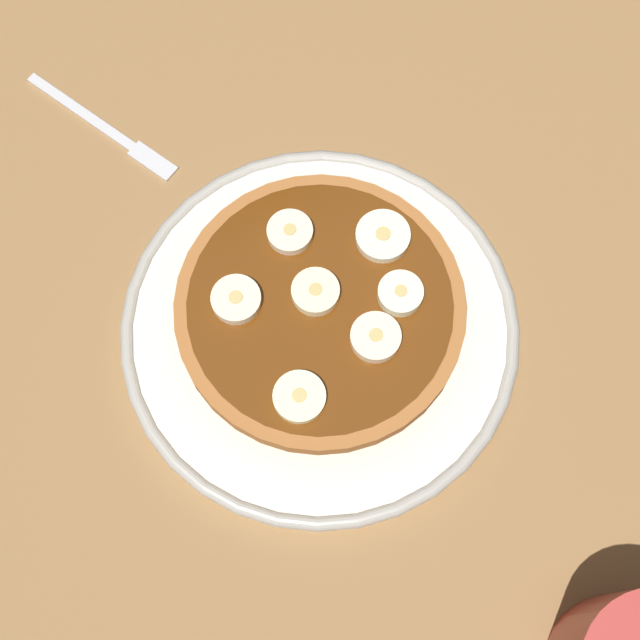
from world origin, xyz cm
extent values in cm
cube|color=olive|center=(0.00, 0.00, -1.50)|extent=(140.00, 140.00, 3.00)
cylinder|color=silver|center=(0.00, 0.00, 0.64)|extent=(25.08, 25.08, 1.29)
torus|color=#A19E96|center=(0.00, 0.00, 1.10)|extent=(25.23, 25.23, 0.90)
cylinder|color=olive|center=(-0.56, 0.02, 1.94)|extent=(17.21, 17.21, 1.31)
cylinder|color=tan|center=(0.02, 0.27, 3.26)|extent=(16.63, 16.63, 1.31)
cylinder|color=#A3622F|center=(0.09, -0.28, 4.57)|extent=(17.32, 17.32, 1.31)
cylinder|color=#592B0A|center=(0.00, 0.00, 5.30)|extent=(15.75, 15.75, 0.16)
cylinder|color=#F8EBB5|center=(-0.72, -0.45, 5.67)|extent=(2.86, 2.86, 0.89)
cylinder|color=tan|center=(-0.72, -0.45, 6.15)|extent=(0.80, 0.80, 0.08)
cylinder|color=beige|center=(-4.86, 0.35, 5.63)|extent=(2.79, 2.79, 0.82)
cylinder|color=tan|center=(-4.86, 0.35, 6.09)|extent=(0.78, 0.78, 0.08)
cylinder|color=#F3F1C6|center=(1.24, 4.57, 5.70)|extent=(2.70, 2.70, 0.96)
cylinder|color=tan|center=(1.24, 4.57, 6.22)|extent=(0.76, 0.76, 0.08)
cylinder|color=beige|center=(-1.99, -4.48, 5.66)|extent=(2.95, 2.95, 0.87)
cylinder|color=tan|center=(-1.99, -4.48, 6.14)|extent=(0.83, 0.83, 0.08)
cylinder|color=#EFF4B8|center=(4.82, -3.18, 5.58)|extent=(3.03, 3.03, 0.72)
cylinder|color=tan|center=(4.82, -3.18, 5.98)|extent=(0.85, 0.85, 0.08)
cylinder|color=#F0EBC5|center=(-2.55, 5.08, 5.62)|extent=(3.30, 3.30, 0.80)
cylinder|color=tan|center=(-2.55, 5.08, 6.06)|extent=(0.92, 0.92, 0.08)
cylinder|color=#FAE0BC|center=(3.18, 2.18, 5.67)|extent=(2.96, 2.96, 0.90)
cylinder|color=tan|center=(3.18, 2.18, 6.16)|extent=(0.83, 0.83, 0.08)
cube|color=silver|center=(-21.28, -9.43, 0.25)|extent=(8.46, 5.57, 0.50)
cube|color=silver|center=(-15.74, -6.02, 0.25)|extent=(3.64, 2.91, 0.50)
camera|label=1|loc=(17.61, -7.04, 56.95)|focal=52.59mm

